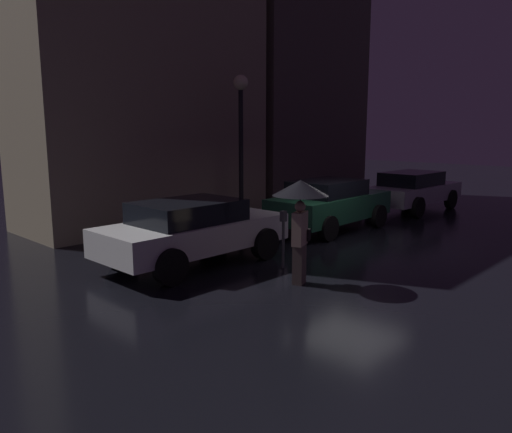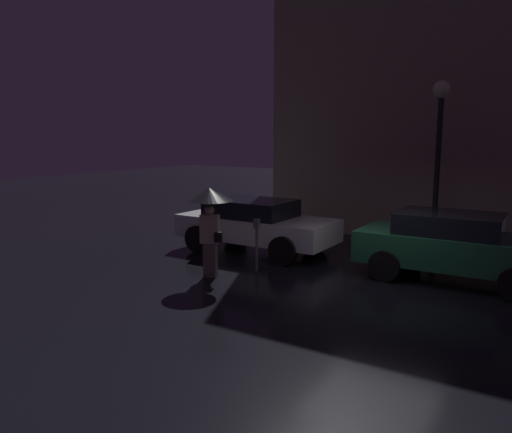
{
  "view_description": "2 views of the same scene",
  "coord_description": "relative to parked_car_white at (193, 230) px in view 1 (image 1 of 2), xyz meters",
  "views": [
    {
      "loc": [
        -10.48,
        -6.71,
        2.91
      ],
      "look_at": [
        -3.11,
        0.33,
        1.09
      ],
      "focal_mm": 35.0,
      "sensor_mm": 36.0,
      "label": 1
    },
    {
      "loc": [
        3.17,
        -9.45,
        3.09
      ],
      "look_at": [
        -3.14,
        0.45,
        1.15
      ],
      "focal_mm": 35.0,
      "sensor_mm": 36.0,
      "label": 2
    }
  ],
  "objects": [
    {
      "name": "building_facade_right",
      "position": [
        9.54,
        4.98,
        4.02
      ],
      "size": [
        6.07,
        3.0,
        9.55
      ],
      "color": "#564C47",
      "rests_on": "ground"
    },
    {
      "name": "ground_plane",
      "position": [
        3.84,
        -1.52,
        -0.75
      ],
      "size": [
        60.0,
        60.0,
        0.0
      ],
      "primitive_type": "plane",
      "color": "black"
    },
    {
      "name": "street_lamp_near",
      "position": [
        4.0,
        2.56,
        2.44
      ],
      "size": [
        0.45,
        0.45,
        4.44
      ],
      "color": "black",
      "rests_on": "ground"
    },
    {
      "name": "building_facade_left",
      "position": [
        2.3,
        4.98,
        3.9
      ],
      "size": [
        7.62,
        3.0,
        9.3
      ],
      "color": "gray",
      "rests_on": "ground"
    },
    {
      "name": "parked_car_silver",
      "position": [
        9.91,
        -0.11,
        -0.01
      ],
      "size": [
        4.28,
        1.88,
        1.38
      ],
      "rotation": [
        0.0,
        0.0,
        -0.03
      ],
      "color": "#B7B7BF",
      "rests_on": "ground"
    },
    {
      "name": "parking_meter",
      "position": [
        1.08,
        -1.63,
        0.0
      ],
      "size": [
        0.12,
        0.1,
        1.21
      ],
      "color": "#4C5154",
      "rests_on": "ground"
    },
    {
      "name": "parked_car_white",
      "position": [
        0.0,
        0.0,
        0.0
      ],
      "size": [
        4.2,
        1.98,
        1.39
      ],
      "rotation": [
        0.0,
        0.0,
        0.0
      ],
      "color": "silver",
      "rests_on": "ground"
    },
    {
      "name": "parked_car_green",
      "position": [
        5.02,
        -0.01,
        0.02
      ],
      "size": [
        4.08,
        1.89,
        1.45
      ],
      "rotation": [
        0.0,
        0.0,
        0.02
      ],
      "color": "#1E5638",
      "rests_on": "ground"
    },
    {
      "name": "pedestrian_with_umbrella",
      "position": [
        0.47,
        -2.56,
        0.83
      ],
      "size": [
        1.04,
        1.04,
        1.97
      ],
      "rotation": [
        0.0,
        0.0,
        0.36
      ],
      "color": "#66564C",
      "rests_on": "ground"
    }
  ]
}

